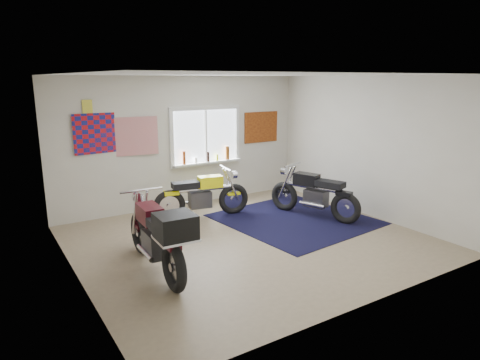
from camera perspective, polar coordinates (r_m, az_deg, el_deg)
ground at (r=7.25m, az=1.30°, el=-8.01°), size 5.50×5.50×0.00m
room_shell at (r=6.82m, az=1.38°, el=4.93°), size 5.50×5.50×5.50m
navy_rug at (r=8.32m, az=7.30°, el=-5.21°), size 2.75×2.84×0.01m
window_assembly at (r=9.22m, az=-4.58°, el=5.40°), size 1.66×0.17×1.26m
oil_bottles at (r=9.25m, az=-3.93°, el=3.29°), size 1.13×0.09×0.30m
flag_display at (r=8.32m, az=-19.70°, el=9.22°), size 1.60×0.10×1.17m
triumph_poster at (r=9.96m, az=2.82°, el=7.06°), size 0.90×0.03×0.70m
yellow_triumph at (r=8.29m, az=-5.11°, el=-2.20°), size 1.91×0.60×0.97m
black_chrome_bike at (r=8.42m, az=9.86°, el=-2.00°), size 0.84×1.87×1.00m
maroon_tourer at (r=5.95m, az=-10.80°, el=-7.42°), size 0.64×2.10×1.07m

